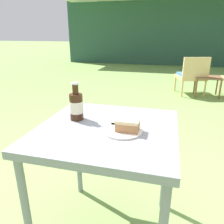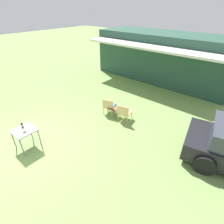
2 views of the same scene
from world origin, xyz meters
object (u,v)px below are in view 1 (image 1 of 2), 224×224
(garden_side_table, at_px, (208,79))
(patio_table, at_px, (107,141))
(cake_on_plate, at_px, (125,127))
(cola_bottle_near, at_px, (76,106))
(wicker_chair_cushioned, at_px, (192,74))

(garden_side_table, relative_size, patio_table, 0.65)
(cake_on_plate, bearing_deg, cola_bottle_near, 162.61)
(cake_on_plate, relative_size, cola_bottle_near, 0.94)
(cake_on_plate, bearing_deg, wicker_chair_cushioned, 80.22)
(wicker_chair_cushioned, xyz_separation_m, patio_table, (-0.75, -3.70, 0.24))
(patio_table, bearing_deg, cola_bottle_near, 163.08)
(wicker_chair_cushioned, bearing_deg, patio_table, 61.88)
(wicker_chair_cushioned, relative_size, cola_bottle_near, 3.60)
(patio_table, bearing_deg, garden_side_table, 73.81)
(patio_table, height_order, cola_bottle_near, cola_bottle_near)
(cake_on_plate, xyz_separation_m, cola_bottle_near, (-0.31, 0.10, 0.06))
(garden_side_table, xyz_separation_m, cola_bottle_near, (-1.26, -3.60, 0.48))
(patio_table, relative_size, cola_bottle_near, 3.44)
(garden_side_table, distance_m, cake_on_plate, 3.84)
(garden_side_table, bearing_deg, patio_table, -106.19)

